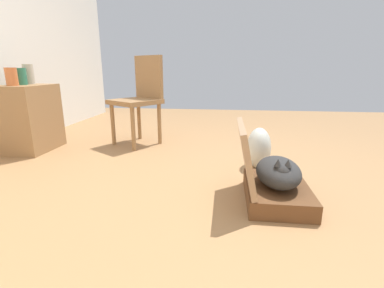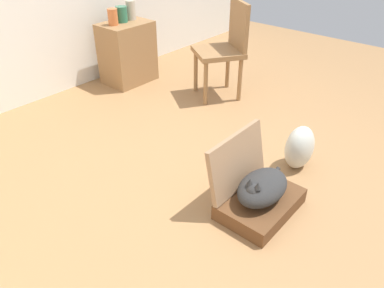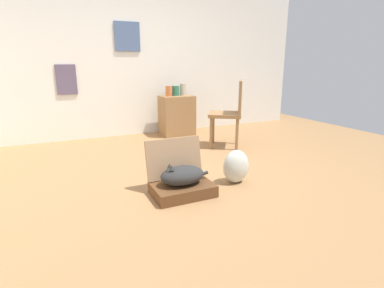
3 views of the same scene
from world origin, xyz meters
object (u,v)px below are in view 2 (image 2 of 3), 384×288
at_px(chair, 225,46).
at_px(cat, 262,187).
at_px(vase_round, 122,14).
at_px(plastic_bag_white, 299,147).
at_px(side_table, 128,53).
at_px(vase_short, 131,10).
at_px(vase_tall, 113,17).
at_px(suitcase_base, 260,204).

bearing_deg(chair, cat, -12.22).
bearing_deg(vase_round, cat, -110.81).
bearing_deg(chair, plastic_bag_white, 4.28).
bearing_deg(side_table, vase_round, 90.00).
distance_m(vase_short, vase_round, 0.14).
xyz_separation_m(cat, side_table, (0.92, 2.39, 0.14)).
bearing_deg(cat, vase_tall, 71.96).
xyz_separation_m(plastic_bag_white, chair, (0.70, 1.26, 0.37)).
bearing_deg(plastic_bag_white, vase_tall, 86.52).
xyz_separation_m(cat, plastic_bag_white, (0.64, 0.05, -0.02)).
bearing_deg(suitcase_base, side_table, 68.99).
relative_size(cat, side_table, 0.74).
bearing_deg(vase_tall, chair, -62.90).
height_order(plastic_bag_white, chair, chair).
bearing_deg(vase_tall, cat, -108.04).
height_order(vase_tall, vase_round, vase_tall).
bearing_deg(side_table, plastic_bag_white, -96.90).
xyz_separation_m(side_table, vase_short, (0.14, 0.04, 0.45)).
relative_size(cat, vase_short, 2.47).
distance_m(plastic_bag_white, chair, 1.49).
bearing_deg(suitcase_base, chair, 44.47).
distance_m(cat, chair, 1.91).
relative_size(suitcase_base, plastic_bag_white, 1.60).
bearing_deg(chair, side_table, -125.27).
bearing_deg(cat, chair, 44.34).
bearing_deg(vase_tall, suitcase_base, -107.92).
bearing_deg(chair, vase_round, -125.96).
xyz_separation_m(vase_tall, chair, (0.56, -1.10, -0.23)).
distance_m(vase_tall, vase_round, 0.14).
distance_m(suitcase_base, chair, 1.94).
xyz_separation_m(vase_short, chair, (0.28, -1.12, -0.24)).
distance_m(cat, side_table, 2.57).
bearing_deg(side_table, chair, -68.71).
bearing_deg(plastic_bag_white, suitcase_base, -175.18).
bearing_deg(cat, vase_round, 69.19).
bearing_deg(vase_short, chair, -75.98).
height_order(suitcase_base, side_table, side_table).
xyz_separation_m(cat, vase_tall, (0.78, 2.41, 0.57)).
xyz_separation_m(plastic_bag_white, vase_round, (0.28, 2.38, 0.59)).
bearing_deg(suitcase_base, cat, 176.03).
xyz_separation_m(plastic_bag_white, vase_tall, (0.14, 2.36, 0.59)).
bearing_deg(vase_tall, plastic_bag_white, -93.48).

